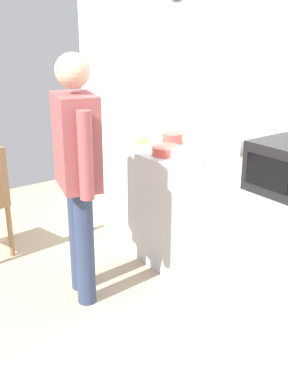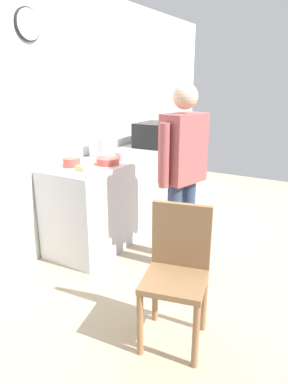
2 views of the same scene
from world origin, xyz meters
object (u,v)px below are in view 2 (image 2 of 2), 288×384
Objects in this scene: toaster at (102,147)px; cereal_bowl at (124,155)px; mixing_bowl at (71,162)px; spoon_utensil at (135,153)px; sandwich_plate at (84,170)px; fork_utensil at (91,162)px; microwave at (155,134)px; salad_bowl at (108,161)px; wooden_chair at (177,268)px; person_standing at (183,165)px.

cereal_bowl is at bearing -95.94° from toaster.
mixing_bowl is 0.86m from spoon_utensil.
toaster reaches higher than cereal_bowl.
cereal_bowl reaches higher than sandwich_plate.
spoon_utensil is at bearing 10.34° from cereal_bowl.
microwave is at bearing -7.14° from fork_utensil.
fork_utensil is at bearing 91.73° from salad_bowl.
sandwich_plate is 0.28m from mixing_bowl.
toaster is 1.94m from wooden_chair.
sandwich_plate is 0.62m from cereal_bowl.
salad_bowl is 1.02× the size of cereal_bowl.
toaster is at bearing 139.29° from spoon_utensil.
microwave is 0.53× the size of wooden_chair.
microwave is 1.37m from mixing_bowl.
mixing_bowl is (-1.35, 0.19, -0.11)m from microwave.
spoon_utensil is (0.58, 0.03, -0.03)m from salad_bowl.
toaster is 0.40m from spoon_utensil.
person_standing is 1.11m from wooden_chair.
spoon_utensil is at bearing -40.71° from toaster.
salad_bowl is 0.14× the size of person_standing.
sandwich_plate is at bearing 178.63° from salad_bowl.
toaster is 0.23× the size of wooden_chair.
wooden_chair is (-0.64, -1.44, -0.42)m from mixing_bowl.
cereal_bowl is at bearing 45.30° from wooden_chair.
mixing_bowl reaches higher than salad_bowl.
salad_bowl is 1.05× the size of toaster.
salad_bowl is at bearing 173.63° from cereal_bowl.
mixing_bowl is 0.78× the size of toaster.
mixing_bowl is at bearing 171.97° from microwave.
mixing_bowl is 1.09m from person_standing.
sandwich_plate is 0.41m from fork_utensil.
fork_utensil is at bearing 57.59° from wooden_chair.
spoon_utensil is (0.95, 0.02, -0.02)m from sandwich_plate.
toaster is (0.03, 0.31, 0.05)m from cereal_bowl.
sandwich_plate is at bearing -157.21° from toaster.
salad_bowl is 0.26m from cereal_bowl.
sandwich_plate is 0.90m from person_standing.
microwave is 0.30× the size of person_standing.
salad_bowl is at bearing -1.37° from sandwich_plate.
spoon_utensil is at bearing -15.27° from mixing_bowl.
toaster is at bearing 14.82° from fork_utensil.
microwave is 2.94× the size of fork_utensil.
salad_bowl is at bearing -176.61° from microwave.
salad_bowl is 0.58m from spoon_utensil.
person_standing reaches higher than sandwich_plate.
microwave is 0.86m from cereal_bowl.
person_standing is at bearing -86.97° from fork_utensil.
person_standing is at bearing -105.29° from cereal_bowl.
microwave is 0.55m from spoon_utensil.
microwave is 2.20× the size of cereal_bowl.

